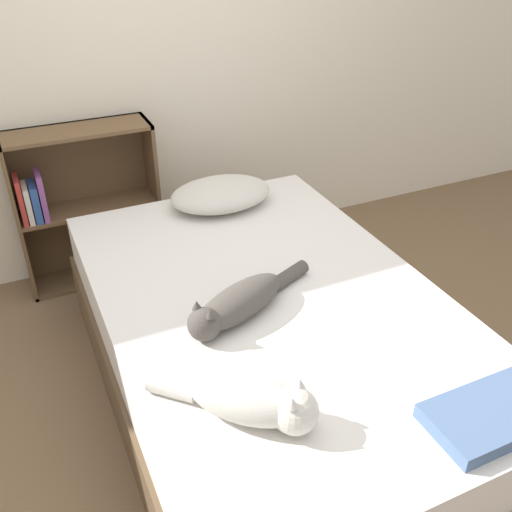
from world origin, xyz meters
name	(u,v)px	position (x,y,z in m)	size (l,w,h in m)	color
ground_plane	(270,399)	(0.00, 0.00, 0.00)	(8.00, 8.00, 0.00)	brown
wall_back	(151,41)	(0.00, 1.49, 1.25)	(8.00, 0.06, 2.50)	silver
bed	(271,352)	(0.00, 0.00, 0.28)	(1.31, 2.05, 0.56)	brown
pillow	(221,194)	(0.11, 0.82, 0.63)	(0.52, 0.36, 0.13)	beige
cat_light	(253,400)	(-0.32, -0.53, 0.63)	(0.44, 0.43, 0.16)	beige
cat_dark	(237,304)	(-0.18, -0.06, 0.62)	(0.59, 0.34, 0.15)	#47423D
bookshelf	(82,203)	(-0.51, 1.35, 0.46)	(0.76, 0.26, 0.90)	brown
blanket_fold	(501,411)	(0.35, -0.84, 0.59)	(0.47, 0.23, 0.05)	#4C668E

